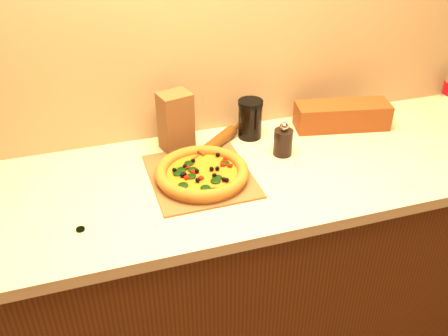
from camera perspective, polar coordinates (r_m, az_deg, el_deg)
cabinet at (r=1.99m, az=0.42°, el=-12.00°), size 2.80×0.65×0.86m
countertop at (r=1.71m, az=0.49°, el=-1.22°), size 2.84×0.68×0.04m
pizza_peel at (r=1.69m, az=-2.82°, el=-0.63°), size 0.33×0.50×0.01m
pizza at (r=1.65m, az=-2.52°, el=-0.57°), size 0.31×0.31×0.04m
bottle_cap at (r=1.51m, az=-16.09°, el=-6.74°), size 0.03×0.03×0.01m
pepper_grinder at (r=1.79m, az=6.77°, el=3.05°), size 0.07×0.07×0.13m
rolling_pin at (r=1.83m, az=-0.90°, el=2.88°), size 0.26×0.23×0.05m
bread_bag at (r=2.02m, az=13.33°, el=5.86°), size 0.38×0.19×0.10m
paper_bag at (r=1.80m, az=-5.53°, el=5.29°), size 0.13×0.11×0.22m
dark_jar at (r=1.88m, az=3.00°, el=5.63°), size 0.09×0.09×0.15m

